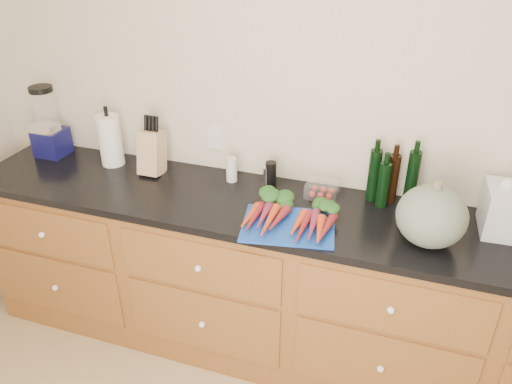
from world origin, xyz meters
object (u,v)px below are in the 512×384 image
(cutting_board, at_px, (288,226))
(squash, at_px, (432,216))
(carrots, at_px, (291,214))
(blender_appliance, at_px, (48,126))
(tomato_box, at_px, (322,189))
(knife_block, at_px, (152,152))
(paper_towel, at_px, (110,140))

(cutting_board, distance_m, squash, 0.62)
(carrots, bearing_deg, blender_appliance, 170.12)
(blender_appliance, relative_size, tomato_box, 2.59)
(cutting_board, xyz_separation_m, knife_block, (-0.86, 0.30, 0.11))
(paper_towel, height_order, knife_block, paper_towel)
(carrots, distance_m, tomato_box, 0.29)
(squash, xyz_separation_m, knife_block, (-1.46, 0.23, -0.01))
(blender_appliance, bearing_deg, cutting_board, -11.69)
(cutting_board, bearing_deg, paper_towel, 164.15)
(squash, xyz_separation_m, blender_appliance, (-2.14, 0.24, 0.05))
(squash, bearing_deg, tomato_box, 153.77)
(blender_appliance, relative_size, knife_block, 1.73)
(paper_towel, bearing_deg, tomato_box, 0.47)
(cutting_board, height_order, tomato_box, tomato_box)
(carrots, xyz_separation_m, knife_block, (-0.86, 0.25, 0.08))
(paper_towel, xyz_separation_m, tomato_box, (1.21, 0.01, -0.11))
(squash, bearing_deg, cutting_board, -173.15)
(carrots, bearing_deg, squash, 2.14)
(cutting_board, bearing_deg, blender_appliance, 168.31)
(cutting_board, height_order, blender_appliance, blender_appliance)
(squash, distance_m, blender_appliance, 2.16)
(knife_block, relative_size, tomato_box, 1.50)
(squash, distance_m, paper_towel, 1.75)
(squash, height_order, blender_appliance, blender_appliance)
(tomato_box, bearing_deg, paper_towel, -179.53)
(cutting_board, xyz_separation_m, paper_towel, (-1.13, 0.32, 0.14))
(knife_block, bearing_deg, blender_appliance, 178.51)
(squash, height_order, paper_towel, paper_towel)
(cutting_board, height_order, squash, squash)
(carrots, height_order, tomato_box, same)
(cutting_board, relative_size, carrots, 0.94)
(carrots, bearing_deg, tomato_box, 73.00)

